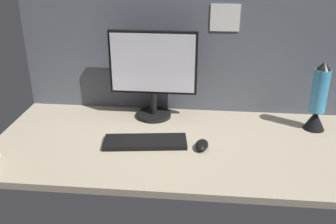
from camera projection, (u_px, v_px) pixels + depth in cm
name	position (u px, v px, depth cm)	size (l,w,h in cm)	color
ground_plane	(192.00, 144.00, 174.77)	(180.00, 80.00, 3.00)	tan
cubicle_wall_back	(197.00, 53.00, 195.44)	(180.00, 5.50, 61.73)	#565B66
monitor	(153.00, 71.00, 188.68)	(43.57, 18.00, 44.41)	black
keyboard	(145.00, 142.00, 171.08)	(37.00, 13.00, 2.00)	black
mouse	(202.00, 145.00, 167.05)	(5.60, 9.60, 3.40)	black
lava_lamp	(318.00, 102.00, 179.58)	(10.28, 10.28, 33.63)	black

